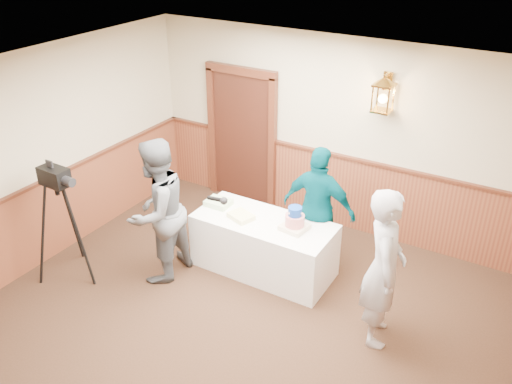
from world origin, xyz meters
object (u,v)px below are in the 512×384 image
sheet_cake_green (218,203)px  assistant_p (319,209)px  display_table (264,245)px  tiered_cake (295,221)px  tv_camera_rig (65,229)px  interviewer (157,212)px  baker (383,268)px  sheet_cake_yellow (241,216)px

sheet_cake_green → assistant_p: size_ratio=0.19×
display_table → tiered_cake: bearing=1.5°
sheet_cake_green → tv_camera_rig: (-1.38, -1.40, -0.10)m
display_table → sheet_cake_green: bearing=177.1°
sheet_cake_green → interviewer: 0.89m
baker → sheet_cake_green: bearing=58.9°
display_table → sheet_cake_yellow: bearing=-159.7°
sheet_cake_yellow → interviewer: size_ratio=0.16×
sheet_cake_green → interviewer: bearing=-114.3°
baker → tv_camera_rig: bearing=83.8°
display_table → interviewer: size_ratio=0.96×
display_table → sheet_cake_yellow: size_ratio=5.92×
display_table → tiered_cake: 0.65m
display_table → tv_camera_rig: tv_camera_rig is taller
sheet_cake_green → assistant_p: bearing=19.2°
baker → tv_camera_rig: size_ratio=1.19×
tiered_cake → baker: bearing=-19.7°
display_table → assistant_p: (0.53, 0.47, 0.47)m
display_table → sheet_cake_yellow: (-0.28, -0.10, 0.41)m
tiered_cake → sheet_cake_yellow: (-0.70, -0.11, -0.09)m
display_table → sheet_cake_green: size_ratio=5.65×
tiered_cake → sheet_cake_yellow: bearing=-170.8°
display_table → sheet_cake_yellow: sheet_cake_yellow is taller
display_table → sheet_cake_green: 0.83m
tiered_cake → sheet_cake_green: (-1.14, 0.03, -0.08)m
display_table → tv_camera_rig: 2.52m
display_table → baker: (1.70, -0.44, 0.54)m
display_table → baker: baker is taller
assistant_p → tv_camera_rig: assistant_p is taller
tv_camera_rig → tiered_cake: bearing=30.4°
sheet_cake_green → assistant_p: 1.33m
baker → assistant_p: size_ratio=1.09×
display_table → interviewer: bearing=-144.8°
display_table → sheet_cake_yellow: 0.50m
display_table → tv_camera_rig: (-2.10, -1.37, 0.32)m
baker → assistant_p: bearing=31.9°
interviewer → tv_camera_rig: 1.21m
sheet_cake_yellow → baker: (1.97, -0.34, 0.14)m
sheet_cake_yellow → baker: baker is taller
baker → assistant_p: 1.48m
baker → interviewer: bearing=76.7°
sheet_cake_green → tv_camera_rig: tv_camera_rig is taller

